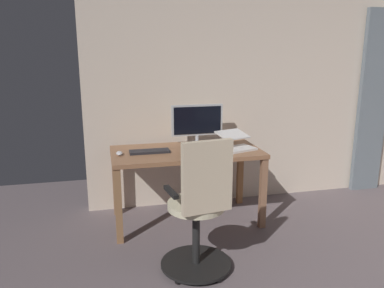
{
  "coord_description": "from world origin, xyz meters",
  "views": [
    {
      "loc": [
        2.58,
        0.64,
        1.69
      ],
      "look_at": [
        1.89,
        -2.29,
        0.95
      ],
      "focal_mm": 35.98,
      "sensor_mm": 36.0,
      "label": 1
    }
  ],
  "objects_px": {
    "office_chair": "(200,213)",
    "computer_monitor": "(197,122)",
    "desk": "(186,159)",
    "laptop": "(236,143)",
    "cell_phone_face_up": "(228,142)",
    "computer_keyboard": "(150,151)",
    "cell_phone_by_monitor": "(193,156)",
    "computer_mouse": "(119,153)"
  },
  "relations": [
    {
      "from": "office_chair",
      "to": "computer_monitor",
      "type": "distance_m",
      "value": 1.3
    },
    {
      "from": "desk",
      "to": "laptop",
      "type": "relative_size",
      "value": 3.53
    },
    {
      "from": "office_chair",
      "to": "cell_phone_face_up",
      "type": "bearing_deg",
      "value": 53.84
    },
    {
      "from": "laptop",
      "to": "desk",
      "type": "bearing_deg",
      "value": -23.95
    },
    {
      "from": "cell_phone_face_up",
      "to": "computer_keyboard",
      "type": "bearing_deg",
      "value": 10.93
    },
    {
      "from": "office_chair",
      "to": "cell_phone_by_monitor",
      "type": "distance_m",
      "value": 0.76
    },
    {
      "from": "office_chair",
      "to": "laptop",
      "type": "height_order",
      "value": "office_chair"
    },
    {
      "from": "desk",
      "to": "office_chair",
      "type": "distance_m",
      "value": 0.96
    },
    {
      "from": "desk",
      "to": "cell_phone_by_monitor",
      "type": "relative_size",
      "value": 10.02
    },
    {
      "from": "office_chair",
      "to": "computer_monitor",
      "type": "bearing_deg",
      "value": 68.25
    },
    {
      "from": "computer_monitor",
      "to": "computer_mouse",
      "type": "xyz_separation_m",
      "value": [
        0.81,
        0.28,
        -0.21
      ]
    },
    {
      "from": "computer_keyboard",
      "to": "cell_phone_by_monitor",
      "type": "bearing_deg",
      "value": 149.49
    },
    {
      "from": "computer_monitor",
      "to": "laptop",
      "type": "distance_m",
      "value": 0.47
    },
    {
      "from": "cell_phone_by_monitor",
      "to": "computer_keyboard",
      "type": "bearing_deg",
      "value": -38.36
    },
    {
      "from": "computer_keyboard",
      "to": "computer_mouse",
      "type": "height_order",
      "value": "computer_mouse"
    },
    {
      "from": "office_chair",
      "to": "cell_phone_face_up",
      "type": "height_order",
      "value": "office_chair"
    },
    {
      "from": "computer_monitor",
      "to": "computer_keyboard",
      "type": "height_order",
      "value": "computer_monitor"
    },
    {
      "from": "computer_keyboard",
      "to": "computer_mouse",
      "type": "distance_m",
      "value": 0.28
    },
    {
      "from": "cell_phone_by_monitor",
      "to": "cell_phone_face_up",
      "type": "xyz_separation_m",
      "value": [
        -0.48,
        -0.44,
        0.0
      ]
    },
    {
      "from": "laptop",
      "to": "cell_phone_by_monitor",
      "type": "relative_size",
      "value": 2.84
    },
    {
      "from": "cell_phone_by_monitor",
      "to": "cell_phone_face_up",
      "type": "distance_m",
      "value": 0.65
    },
    {
      "from": "office_chair",
      "to": "cell_phone_by_monitor",
      "type": "bearing_deg",
      "value": 71.76
    },
    {
      "from": "cell_phone_face_up",
      "to": "computer_monitor",
      "type": "bearing_deg",
      "value": -8.35
    },
    {
      "from": "desk",
      "to": "computer_monitor",
      "type": "xyz_separation_m",
      "value": [
        -0.17,
        -0.24,
        0.32
      ]
    },
    {
      "from": "computer_keyboard",
      "to": "computer_monitor",
      "type": "bearing_deg",
      "value": -154.76
    },
    {
      "from": "cell_phone_face_up",
      "to": "laptop",
      "type": "bearing_deg",
      "value": 86.2
    },
    {
      "from": "computer_keyboard",
      "to": "cell_phone_face_up",
      "type": "relative_size",
      "value": 2.63
    },
    {
      "from": "desk",
      "to": "computer_monitor",
      "type": "relative_size",
      "value": 2.69
    },
    {
      "from": "office_chair",
      "to": "computer_monitor",
      "type": "xyz_separation_m",
      "value": [
        -0.27,
        -1.18,
        0.47
      ]
    },
    {
      "from": "desk",
      "to": "cell_phone_face_up",
      "type": "height_order",
      "value": "cell_phone_face_up"
    },
    {
      "from": "desk",
      "to": "cell_phone_by_monitor",
      "type": "xyz_separation_m",
      "value": [
        -0.01,
        0.23,
        0.1
      ]
    },
    {
      "from": "desk",
      "to": "office_chair",
      "type": "height_order",
      "value": "office_chair"
    },
    {
      "from": "computer_monitor",
      "to": "computer_mouse",
      "type": "distance_m",
      "value": 0.88
    },
    {
      "from": "computer_monitor",
      "to": "computer_keyboard",
      "type": "xyz_separation_m",
      "value": [
        0.53,
        0.25,
        -0.22
      ]
    },
    {
      "from": "cell_phone_by_monitor",
      "to": "office_chair",
      "type": "bearing_deg",
      "value": 72.6
    },
    {
      "from": "desk",
      "to": "computer_mouse",
      "type": "height_order",
      "value": "computer_mouse"
    },
    {
      "from": "office_chair",
      "to": "computer_keyboard",
      "type": "height_order",
      "value": "office_chair"
    },
    {
      "from": "desk",
      "to": "computer_keyboard",
      "type": "relative_size",
      "value": 3.81
    },
    {
      "from": "desk",
      "to": "office_chair",
      "type": "xyz_separation_m",
      "value": [
        0.11,
        0.94,
        -0.14
      ]
    },
    {
      "from": "cell_phone_by_monitor",
      "to": "cell_phone_face_up",
      "type": "relative_size",
      "value": 1.0
    },
    {
      "from": "laptop",
      "to": "computer_mouse",
      "type": "xyz_separation_m",
      "value": [
        1.14,
        -0.02,
        -0.04
      ]
    },
    {
      "from": "computer_mouse",
      "to": "cell_phone_by_monitor",
      "type": "relative_size",
      "value": 0.69
    }
  ]
}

